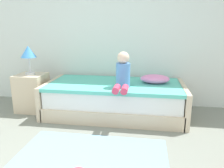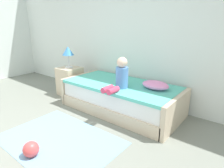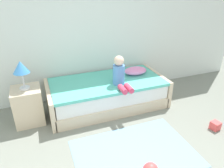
{
  "view_description": "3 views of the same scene",
  "coord_description": "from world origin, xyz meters",
  "px_view_note": "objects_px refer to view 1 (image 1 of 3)",
  "views": [
    {
      "loc": [
        0.76,
        -1.25,
        1.34
      ],
      "look_at": [
        0.3,
        1.75,
        0.55
      ],
      "focal_mm": 35.67,
      "sensor_mm": 36.0,
      "label": 1
    },
    {
      "loc": [
        2.16,
        -0.59,
        1.49
      ],
      "look_at": [
        0.3,
        1.75,
        0.55
      ],
      "focal_mm": 30.58,
      "sensor_mm": 36.0,
      "label": 2
    },
    {
      "loc": [
        -0.82,
        -1.2,
        2.09
      ],
      "look_at": [
        0.3,
        1.75,
        0.55
      ],
      "focal_mm": 33.79,
      "sensor_mm": 36.0,
      "label": 3
    }
  ],
  "objects_px": {
    "nightstand": "(32,92)",
    "pillow": "(155,79)",
    "child_figure": "(123,73)",
    "bed": "(114,99)",
    "table_lamp": "(28,53)"
  },
  "relations": [
    {
      "from": "bed",
      "to": "pillow",
      "type": "bearing_deg",
      "value": 9.37
    },
    {
      "from": "child_figure",
      "to": "table_lamp",
      "type": "bearing_deg",
      "value": 172.55
    },
    {
      "from": "table_lamp",
      "to": "nightstand",
      "type": "bearing_deg",
      "value": 0.0
    },
    {
      "from": "bed",
      "to": "child_figure",
      "type": "xyz_separation_m",
      "value": [
        0.15,
        -0.23,
        0.46
      ]
    },
    {
      "from": "child_figure",
      "to": "bed",
      "type": "bearing_deg",
      "value": 122.96
    },
    {
      "from": "table_lamp",
      "to": "pillow",
      "type": "relative_size",
      "value": 1.02
    },
    {
      "from": "bed",
      "to": "table_lamp",
      "type": "height_order",
      "value": "table_lamp"
    },
    {
      "from": "nightstand",
      "to": "child_figure",
      "type": "xyz_separation_m",
      "value": [
        1.5,
        -0.2,
        0.4
      ]
    },
    {
      "from": "nightstand",
      "to": "pillow",
      "type": "relative_size",
      "value": 1.36
    },
    {
      "from": "table_lamp",
      "to": "child_figure",
      "type": "height_order",
      "value": "table_lamp"
    },
    {
      "from": "bed",
      "to": "child_figure",
      "type": "distance_m",
      "value": 0.53
    },
    {
      "from": "bed",
      "to": "child_figure",
      "type": "bearing_deg",
      "value": -57.04
    },
    {
      "from": "nightstand",
      "to": "pillow",
      "type": "bearing_deg",
      "value": 3.88
    },
    {
      "from": "table_lamp",
      "to": "pillow",
      "type": "distance_m",
      "value": 2.0
    },
    {
      "from": "nightstand",
      "to": "pillow",
      "type": "height_order",
      "value": "pillow"
    }
  ]
}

